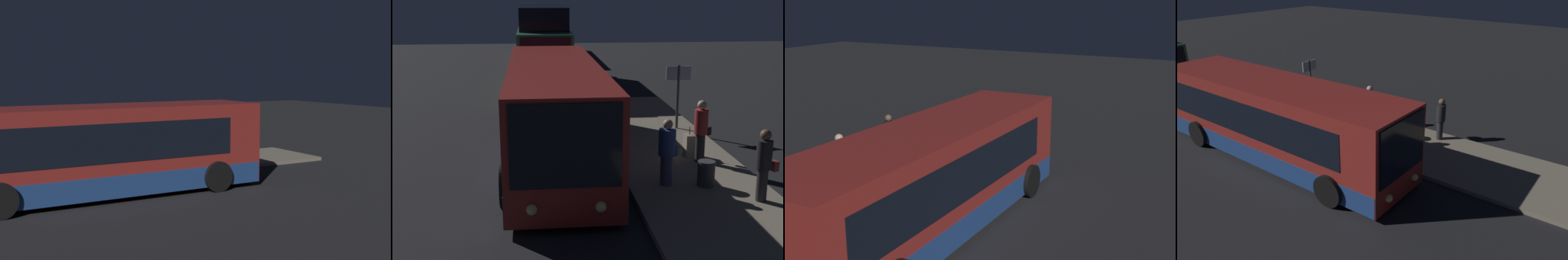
% 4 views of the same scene
% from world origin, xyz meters
% --- Properties ---
extents(ground, '(80.00, 80.00, 0.00)m').
position_xyz_m(ground, '(0.00, 0.00, 0.00)').
color(ground, '#232326').
extents(platform, '(20.00, 3.55, 0.15)m').
position_xyz_m(platform, '(0.00, 3.37, 0.08)').
color(platform, gray).
rests_on(platform, ground).
extents(bus_lead, '(10.92, 2.89, 2.92)m').
position_xyz_m(bus_lead, '(-1.11, -0.14, 1.45)').
color(bus_lead, maroon).
rests_on(bus_lead, ground).
extents(bus_second, '(11.90, 2.80, 4.25)m').
position_xyz_m(bus_second, '(-15.00, -0.14, 1.90)').
color(bus_second, '#2D704C').
rests_on(bus_second, ground).
extents(bus_third, '(12.35, 2.85, 3.25)m').
position_xyz_m(bus_third, '(-29.81, -0.14, 1.62)').
color(bus_third, '#33518C').
rests_on(bus_third, ground).
extents(passenger_boarding, '(0.68, 0.67, 1.72)m').
position_xyz_m(passenger_boarding, '(1.87, 2.57, 1.06)').
color(passenger_boarding, '#4C476B').
rests_on(passenger_boarding, platform).
extents(passenger_waiting, '(0.46, 0.60, 1.74)m').
position_xyz_m(passenger_waiting, '(3.20, 4.54, 1.09)').
color(passenger_waiting, '#2D2D33').
rests_on(passenger_waiting, platform).
extents(passenger_with_bags, '(0.62, 0.64, 1.80)m').
position_xyz_m(passenger_with_bags, '(0.02, 4.03, 1.13)').
color(passenger_with_bags, '#2D2D33').
rests_on(passenger_with_bags, platform).
extents(suitcase, '(0.42, 0.27, 0.90)m').
position_xyz_m(suitcase, '(-0.55, 3.87, 0.48)').
color(suitcase, beige).
rests_on(suitcase, platform).
extents(sign_post, '(0.10, 0.89, 2.30)m').
position_xyz_m(sign_post, '(-3.94, 4.40, 1.67)').
color(sign_post, '#4C4C51').
rests_on(sign_post, platform).
extents(trash_bin, '(0.44, 0.44, 0.65)m').
position_xyz_m(trash_bin, '(2.05, 3.55, 0.48)').
color(trash_bin, '#3F3F44').
rests_on(trash_bin, platform).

